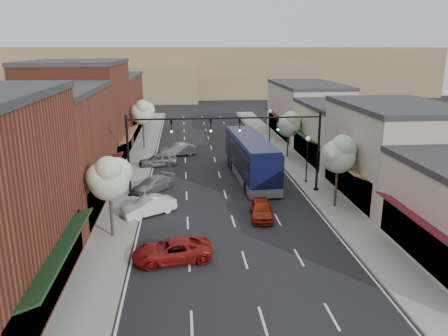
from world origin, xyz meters
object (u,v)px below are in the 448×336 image
object	(u,v)px
tree_left_near	(109,177)
parked_car_b	(149,206)
tree_left_far	(143,112)
lamp_post_near	(307,152)
signal_mast_right	(291,140)
tree_right_near	(339,153)
tree_right_far	(289,123)
parked_car_d	(158,160)
parked_car_e	(177,150)
red_hatchback	(261,209)
parked_car_a	(172,251)
coach_bus	(251,157)
lamp_post_far	(270,120)
signal_mast_left	(157,143)
parked_car_c	(153,184)

from	to	relation	value
tree_left_near	parked_car_b	distance (m)	5.67
tree_left_far	lamp_post_near	world-z (taller)	tree_left_far
tree_left_far	signal_mast_right	bearing A→B (deg)	-52.29
tree_right_near	tree_left_near	xyz separation A→B (m)	(-16.60, -4.00, -0.23)
tree_left_near	tree_right_far	bearing A→B (deg)	50.31
tree_left_near	tree_left_far	bearing A→B (deg)	90.00
parked_car_d	parked_car_e	bearing A→B (deg)	143.16
red_hatchback	parked_car_a	distance (m)	8.90
tree_right_near	parked_car_a	world-z (taller)	tree_right_near
tree_left_far	parked_car_d	xyz separation A→B (m)	(2.05, -8.24, -3.93)
tree_right_near	parked_car_d	world-z (taller)	tree_right_near
signal_mast_right	lamp_post_near	bearing A→B (deg)	48.95
coach_bus	parked_car_e	size ratio (longest dim) A/B	3.02
tree_right_near	tree_right_far	size ratio (longest dim) A/B	1.10
tree_right_near	parked_car_d	bearing A→B (deg)	136.58
tree_right_far	parked_car_a	size ratio (longest dim) A/B	1.15
lamp_post_near	lamp_post_far	distance (m)	17.50
signal_mast_left	tree_right_far	xyz separation A→B (m)	(13.97, 11.95, -0.63)
parked_car_a	parked_car_b	xyz separation A→B (m)	(-1.90, 7.55, 0.03)
tree_right_near	coach_bus	xyz separation A→B (m)	(-5.47, 8.60, -2.38)
signal_mast_left	parked_car_d	world-z (taller)	signal_mast_left
tree_left_far	parked_car_e	distance (m)	6.74
signal_mast_left	parked_car_d	distance (m)	10.50
tree_right_far	coach_bus	xyz separation A→B (m)	(-5.47, -7.40, -1.92)
parked_car_e	signal_mast_left	bearing A→B (deg)	-23.40
signal_mast_right	tree_right_far	xyz separation A→B (m)	(2.73, 11.95, -0.63)
parked_car_a	tree_left_near	bearing A→B (deg)	-140.29
signal_mast_right	signal_mast_left	xyz separation A→B (m)	(-11.24, 0.00, 0.00)
tree_right_far	parked_car_d	distance (m)	15.09
signal_mast_left	coach_bus	bearing A→B (deg)	28.11
tree_right_near	parked_car_b	xyz separation A→B (m)	(-14.55, -0.07, -3.76)
tree_left_near	parked_car_b	xyz separation A→B (m)	(2.05, 3.93, -3.53)
signal_mast_right	lamp_post_near	size ratio (longest dim) A/B	1.85
lamp_post_near	signal_mast_left	bearing A→B (deg)	-169.44
coach_bus	parked_car_b	distance (m)	12.63
tree_right_near	signal_mast_right	bearing A→B (deg)	123.91
parked_car_d	tree_right_far	bearing A→B (deg)	85.86
tree_left_near	parked_car_e	bearing A→B (deg)	79.68
parked_car_b	parked_car_e	world-z (taller)	parked_car_e
lamp_post_near	parked_car_c	bearing A→B (deg)	-175.72
parked_car_c	parked_car_d	world-z (taller)	parked_car_d
signal_mast_left	parked_car_c	world-z (taller)	signal_mast_left
parked_car_a	parked_car_d	world-z (taller)	parked_car_d
signal_mast_right	parked_car_b	world-z (taller)	signal_mast_right
tree_right_near	coach_bus	size ratio (longest dim) A/B	0.45
tree_left_far	parked_car_a	xyz separation A→B (m)	(3.95, -29.62, -3.95)
signal_mast_left	tree_right_near	xyz separation A→B (m)	(13.97, -4.05, -0.17)
parked_car_b	tree_left_far	bearing A→B (deg)	153.34
coach_bus	parked_car_e	world-z (taller)	coach_bus
parked_car_e	coach_bus	bearing A→B (deg)	18.52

